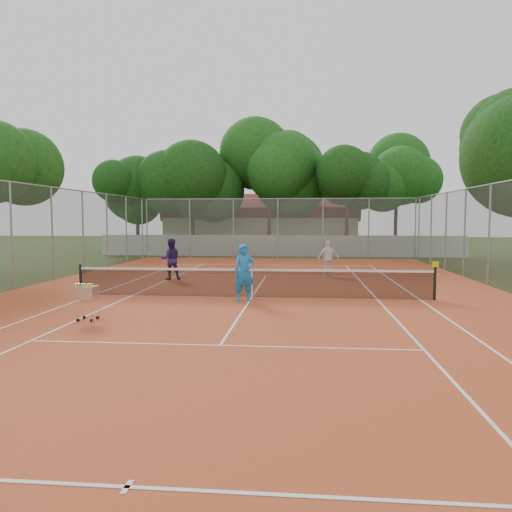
# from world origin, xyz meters

# --- Properties ---
(ground) EXTENTS (120.00, 120.00, 0.00)m
(ground) POSITION_xyz_m (0.00, 0.00, 0.00)
(ground) COLOR #1B330E
(ground) RESTS_ON ground
(court_pad) EXTENTS (18.00, 34.00, 0.02)m
(court_pad) POSITION_xyz_m (0.00, 0.00, 0.01)
(court_pad) COLOR #BB4C24
(court_pad) RESTS_ON ground
(court_lines) EXTENTS (10.98, 23.78, 0.01)m
(court_lines) POSITION_xyz_m (0.00, 0.00, 0.02)
(court_lines) COLOR white
(court_lines) RESTS_ON court_pad
(tennis_net) EXTENTS (11.88, 0.10, 0.98)m
(tennis_net) POSITION_xyz_m (0.00, 0.00, 0.51)
(tennis_net) COLOR black
(tennis_net) RESTS_ON court_pad
(perimeter_fence) EXTENTS (18.00, 34.00, 4.00)m
(perimeter_fence) POSITION_xyz_m (0.00, 0.00, 2.00)
(perimeter_fence) COLOR slate
(perimeter_fence) RESTS_ON ground
(boundary_wall) EXTENTS (26.00, 0.30, 1.50)m
(boundary_wall) POSITION_xyz_m (0.00, 19.00, 0.75)
(boundary_wall) COLOR silver
(boundary_wall) RESTS_ON ground
(clubhouse) EXTENTS (16.40, 9.00, 4.40)m
(clubhouse) POSITION_xyz_m (-2.00, 29.00, 2.20)
(clubhouse) COLOR beige
(clubhouse) RESTS_ON ground
(tropical_trees) EXTENTS (29.00, 19.00, 10.00)m
(tropical_trees) POSITION_xyz_m (0.00, 22.00, 5.00)
(tropical_trees) COLOR black
(tropical_trees) RESTS_ON ground
(player_near) EXTENTS (0.76, 0.61, 1.82)m
(player_near) POSITION_xyz_m (-0.16, -0.74, 0.93)
(player_near) COLOR #187DD2
(player_near) RESTS_ON court_pad
(player_far_left) EXTENTS (1.03, 0.92, 1.77)m
(player_far_left) POSITION_xyz_m (-4.00, 4.60, 0.90)
(player_far_left) COLOR #271A4E
(player_far_left) RESTS_ON court_pad
(player_far_right) EXTENTS (1.03, 0.63, 1.65)m
(player_far_right) POSITION_xyz_m (2.85, 6.58, 0.84)
(player_far_right) COLOR white
(player_far_right) RESTS_ON court_pad
(ball_hopper) EXTENTS (0.59, 0.59, 0.99)m
(ball_hopper) POSITION_xyz_m (-3.80, -4.23, 0.51)
(ball_hopper) COLOR silver
(ball_hopper) RESTS_ON court_pad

